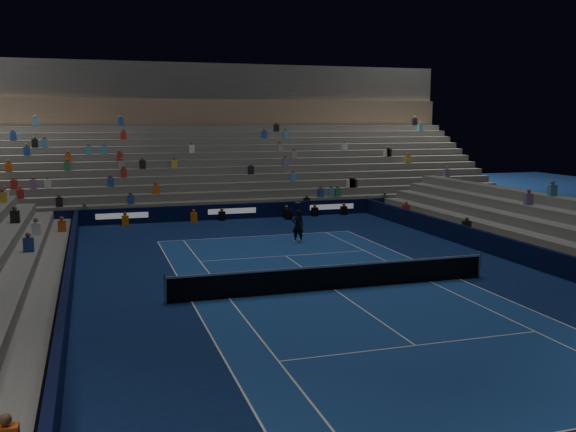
# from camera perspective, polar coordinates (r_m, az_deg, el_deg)

# --- Properties ---
(ground) EXTENTS (90.00, 90.00, 0.00)m
(ground) POSITION_cam_1_polar(r_m,az_deg,el_deg) (24.55, 4.19, -6.63)
(ground) COLOR #0C1E4C
(ground) RESTS_ON ground
(court_surface) EXTENTS (10.97, 23.77, 0.01)m
(court_surface) POSITION_cam_1_polar(r_m,az_deg,el_deg) (24.55, 4.19, -6.62)
(court_surface) COLOR navy
(court_surface) RESTS_ON ground
(sponsor_barrier_far) EXTENTS (44.00, 0.25, 1.00)m
(sponsor_barrier_far) POSITION_cam_1_polar(r_m,az_deg,el_deg) (41.88, -5.08, 0.41)
(sponsor_barrier_far) COLOR black
(sponsor_barrier_far) RESTS_ON ground
(sponsor_barrier_east) EXTENTS (0.25, 37.00, 1.00)m
(sponsor_barrier_east) POSITION_cam_1_polar(r_m,az_deg,el_deg) (29.32, 22.18, -3.73)
(sponsor_barrier_east) COLOR black
(sponsor_barrier_east) RESTS_ON ground
(sponsor_barrier_west) EXTENTS (0.25, 37.00, 1.00)m
(sponsor_barrier_west) POSITION_cam_1_polar(r_m,az_deg,el_deg) (22.84, -19.27, -6.96)
(sponsor_barrier_west) COLOR black
(sponsor_barrier_west) RESTS_ON ground
(grandstand_main) EXTENTS (44.00, 15.20, 11.20)m
(grandstand_main) POSITION_cam_1_polar(r_m,az_deg,el_deg) (50.78, -7.38, 5.07)
(grandstand_main) COLOR #63635E
(grandstand_main) RESTS_ON ground
(tennis_net) EXTENTS (12.90, 0.10, 1.10)m
(tennis_net) POSITION_cam_1_polar(r_m,az_deg,el_deg) (24.42, 4.20, -5.48)
(tennis_net) COLOR #B2B2B7
(tennis_net) RESTS_ON ground
(tennis_player) EXTENTS (0.65, 0.43, 1.77)m
(tennis_player) POSITION_cam_1_polar(r_m,az_deg,el_deg) (33.64, 0.90, -0.91)
(tennis_player) COLOR black
(tennis_player) RESTS_ON ground
(broadcast_camera) EXTENTS (0.66, 1.03, 0.65)m
(broadcast_camera) POSITION_cam_1_polar(r_m,az_deg,el_deg) (41.63, 0.07, 0.16)
(broadcast_camera) COLOR black
(broadcast_camera) RESTS_ON ground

